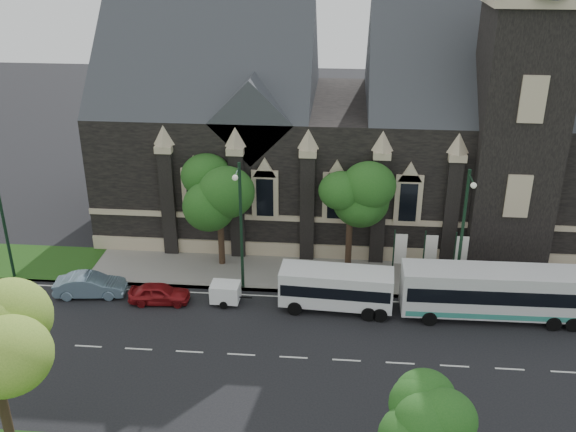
# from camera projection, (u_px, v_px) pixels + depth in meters

# --- Properties ---
(ground) EXTENTS (160.00, 160.00, 0.00)m
(ground) POSITION_uv_depth(u_px,v_px,m) (293.00, 357.00, 37.11)
(ground) COLOR black
(ground) RESTS_ON ground
(sidewalk) EXTENTS (80.00, 5.00, 0.15)m
(sidewalk) POSITION_uv_depth(u_px,v_px,m) (304.00, 274.00, 45.70)
(sidewalk) COLOR gray
(sidewalk) RESTS_ON ground
(museum) EXTENTS (40.00, 17.70, 29.90)m
(museum) POSITION_uv_depth(u_px,v_px,m) (380.00, 126.00, 50.37)
(museum) COLOR black
(museum) RESTS_ON ground
(tree_park_east) EXTENTS (3.40, 3.40, 6.28)m
(tree_park_east) POSITION_uv_depth(u_px,v_px,m) (428.00, 412.00, 26.24)
(tree_park_east) COLOR black
(tree_park_east) RESTS_ON ground
(tree_walk_right) EXTENTS (4.08, 4.08, 7.80)m
(tree_walk_right) POSITION_uv_depth(u_px,v_px,m) (354.00, 193.00, 44.17)
(tree_walk_right) COLOR black
(tree_walk_right) RESTS_ON ground
(tree_walk_left) EXTENTS (3.91, 3.91, 7.64)m
(tree_walk_left) POSITION_uv_depth(u_px,v_px,m) (222.00, 190.00, 44.93)
(tree_walk_left) COLOR black
(tree_walk_left) RESTS_ON ground
(street_lamp_near) EXTENTS (0.36, 1.88, 9.00)m
(street_lamp_near) POSITION_uv_depth(u_px,v_px,m) (463.00, 229.00, 40.63)
(street_lamp_near) COLOR black
(street_lamp_near) RESTS_ON ground
(street_lamp_mid) EXTENTS (0.36, 1.88, 9.00)m
(street_lamp_mid) POSITION_uv_depth(u_px,v_px,m) (240.00, 221.00, 41.76)
(street_lamp_mid) COLOR black
(street_lamp_mid) RESTS_ON ground
(street_lamp_far) EXTENTS (0.36, 1.88, 9.00)m
(street_lamp_far) POSITION_uv_depth(u_px,v_px,m) (0.00, 212.00, 43.05)
(street_lamp_far) COLOR black
(street_lamp_far) RESTS_ON ground
(banner_flag_left) EXTENTS (0.90, 0.10, 4.00)m
(banner_flag_left) POSITION_uv_depth(u_px,v_px,m) (398.00, 252.00, 43.79)
(banner_flag_left) COLOR black
(banner_flag_left) RESTS_ON ground
(banner_flag_center) EXTENTS (0.90, 0.10, 4.00)m
(banner_flag_center) POSITION_uv_depth(u_px,v_px,m) (428.00, 253.00, 43.62)
(banner_flag_center) COLOR black
(banner_flag_center) RESTS_ON ground
(banner_flag_right) EXTENTS (0.90, 0.10, 4.00)m
(banner_flag_right) POSITION_uv_depth(u_px,v_px,m) (459.00, 254.00, 43.46)
(banner_flag_right) COLOR black
(banner_flag_right) RESTS_ON ground
(tour_coach) EXTENTS (11.41, 2.77, 3.32)m
(tour_coach) POSITION_uv_depth(u_px,v_px,m) (495.00, 292.00, 40.15)
(tour_coach) COLOR silver
(tour_coach) RESTS_ON ground
(shuttle_bus) EXTENTS (7.19, 2.84, 2.73)m
(shuttle_bus) POSITION_uv_depth(u_px,v_px,m) (336.00, 287.00, 41.17)
(shuttle_bus) COLOR white
(shuttle_bus) RESTS_ON ground
(box_trailer) EXTENTS (2.66, 1.56, 1.41)m
(box_trailer) POSITION_uv_depth(u_px,v_px,m) (225.00, 292.00, 42.07)
(box_trailer) COLOR white
(box_trailer) RESTS_ON ground
(sedan) EXTENTS (4.76, 2.12, 1.52)m
(sedan) POSITION_uv_depth(u_px,v_px,m) (90.00, 285.00, 42.96)
(sedan) COLOR #728FA5
(sedan) RESTS_ON ground
(car_far_red) EXTENTS (4.01, 1.82, 1.34)m
(car_far_red) POSITION_uv_depth(u_px,v_px,m) (159.00, 293.00, 42.20)
(car_far_red) COLOR maroon
(car_far_red) RESTS_ON ground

